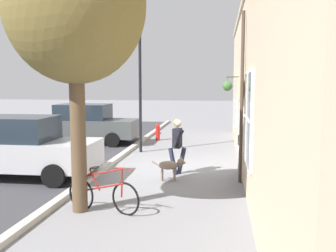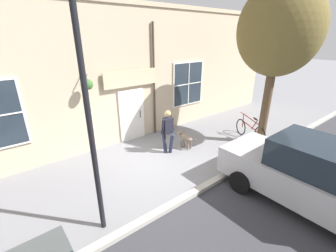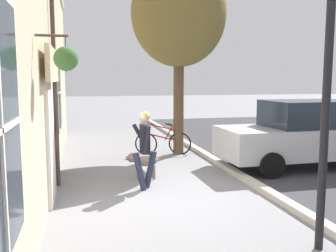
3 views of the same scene
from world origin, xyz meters
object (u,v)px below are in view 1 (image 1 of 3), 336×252
(parked_car_mid_block, at_px, (19,147))
(fire_hydrant, at_px, (158,132))
(dog_on_leash, at_px, (171,165))
(parked_car_nearest_curb, at_px, (87,124))
(street_tree_by_curb, at_px, (73,9))
(street_lamp, at_px, (140,64))
(pedestrian_walking, at_px, (177,141))
(leaning_bicycle, at_px, (103,194))

(parked_car_mid_block, bearing_deg, fire_hydrant, -110.04)
(dog_on_leash, distance_m, parked_car_nearest_curb, 7.40)
(street_tree_by_curb, bearing_deg, parked_car_mid_block, -42.62)
(street_lamp, bearing_deg, street_tree_by_curb, 91.38)
(dog_on_leash, bearing_deg, street_tree_by_curb, 60.50)
(dog_on_leash, height_order, street_tree_by_curb, street_tree_by_curb)
(street_tree_by_curb, bearing_deg, dog_on_leash, -119.50)
(pedestrian_walking, bearing_deg, street_lamp, -61.03)
(leaning_bicycle, xyz_separation_m, parked_car_nearest_curb, (3.50, -8.53, 0.50))
(leaning_bicycle, height_order, street_lamp, street_lamp)
(leaning_bicycle, height_order, fire_hydrant, leaning_bicycle)
(dog_on_leash, height_order, parked_car_nearest_curb, parked_car_nearest_curb)
(street_tree_by_curb, distance_m, leaning_bicycle, 3.80)
(pedestrian_walking, xyz_separation_m, street_lamp, (1.84, -3.32, 2.41))
(pedestrian_walking, height_order, fire_hydrant, pedestrian_walking)
(pedestrian_walking, bearing_deg, parked_car_nearest_curb, -47.42)
(leaning_bicycle, xyz_separation_m, street_lamp, (0.69, -6.79, 3.00))
(parked_car_mid_block, bearing_deg, leaning_bicycle, 143.04)
(parked_car_nearest_curb, xyz_separation_m, fire_hydrant, (-2.96, -1.31, -0.48))
(leaning_bicycle, bearing_deg, parked_car_mid_block, -36.96)
(parked_car_nearest_curb, bearing_deg, fire_hydrant, -156.12)
(dog_on_leash, distance_m, leaning_bicycle, 2.92)
(leaning_bicycle, bearing_deg, dog_on_leash, -111.20)
(pedestrian_walking, distance_m, street_lamp, 4.49)
(leaning_bicycle, relative_size, fire_hydrant, 2.19)
(parked_car_mid_block, distance_m, fire_hydrant, 7.90)
(parked_car_nearest_curb, distance_m, fire_hydrant, 3.28)
(leaning_bicycle, height_order, parked_car_mid_block, parked_car_mid_block)
(pedestrian_walking, xyz_separation_m, parked_car_nearest_curb, (4.65, -5.06, -0.10))
(fire_hydrant, bearing_deg, street_lamp, 87.15)
(street_tree_by_curb, xyz_separation_m, fire_hydrant, (0.01, -9.91, -3.75))
(pedestrian_walking, relative_size, street_lamp, 0.31)
(pedestrian_walking, xyz_separation_m, dog_on_leash, (0.10, 0.76, -0.55))
(parked_car_nearest_curb, relative_size, street_lamp, 0.83)
(street_lamp, distance_m, fire_hydrant, 4.27)
(dog_on_leash, height_order, leaning_bicycle, leaning_bicycle)
(fire_hydrant, bearing_deg, pedestrian_walking, 104.80)
(leaning_bicycle, height_order, parked_car_nearest_curb, parked_car_nearest_curb)
(parked_car_mid_block, bearing_deg, dog_on_leash, -176.22)
(leaning_bicycle, xyz_separation_m, parked_car_mid_block, (3.24, -2.44, 0.50))
(leaning_bicycle, xyz_separation_m, fire_hydrant, (0.53, -9.85, 0.02))
(pedestrian_walking, relative_size, street_tree_by_curb, 0.28)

